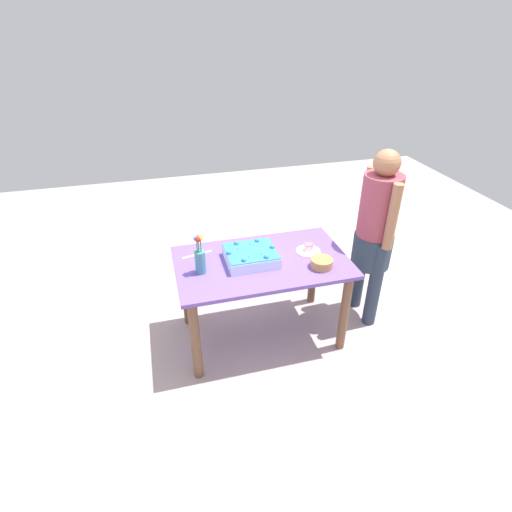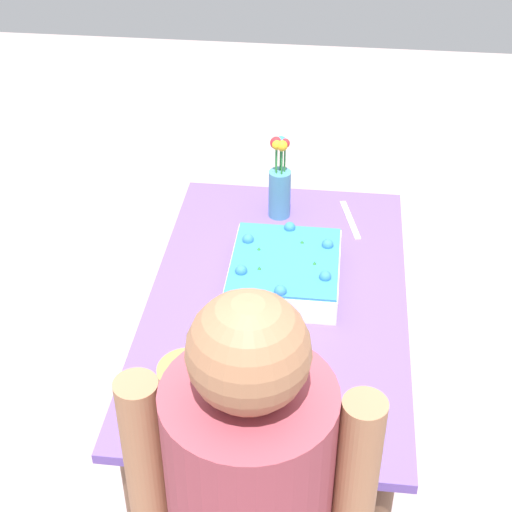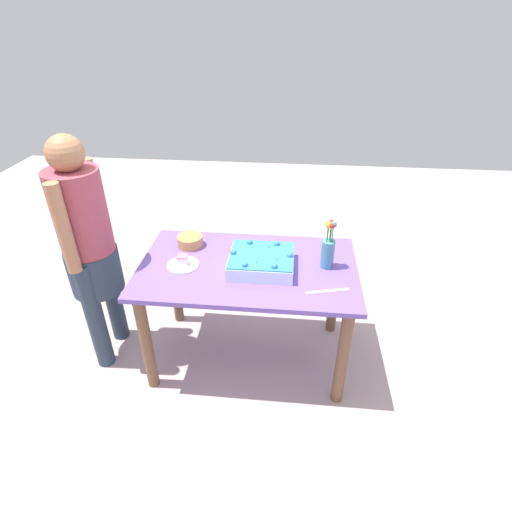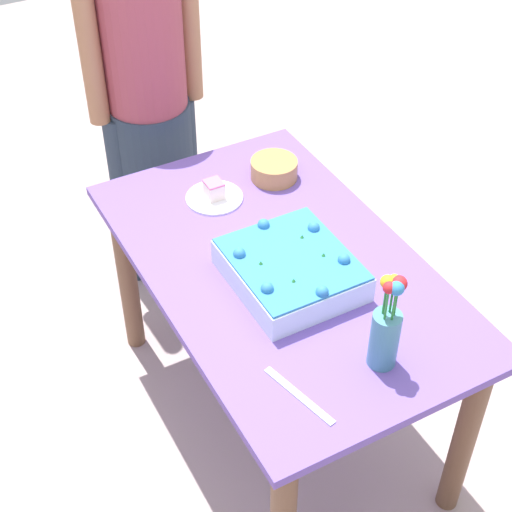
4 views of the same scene
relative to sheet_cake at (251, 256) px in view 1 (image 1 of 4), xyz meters
The scene contains 8 objects.
ground_plane 0.78m from the sheet_cake, 169.49° to the left, with size 8.00×8.00×0.00m, color #AF9996.
dining_table 0.19m from the sheet_cake, 169.49° to the left, with size 1.30×0.78×0.73m.
sheet_cake is the anchor object (origin of this frame).
serving_plate_with_slice 0.47m from the sheet_cake, behind, with size 0.19×0.19×0.07m.
cake_knife 0.43m from the sheet_cake, 27.39° to the right, with size 0.24×0.02×0.00m, color silver.
flower_vase 0.39m from the sheet_cake, ahead, with size 0.08×0.08×0.30m.
fruit_bowl 0.52m from the sheet_cake, 155.95° to the left, with size 0.16×0.16×0.07m, color #B37F45.
person_standing 1.03m from the sheet_cake, behind, with size 0.31×0.45×1.49m.
Camera 1 is at (0.70, 2.44, 2.32)m, focal length 28.00 mm.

